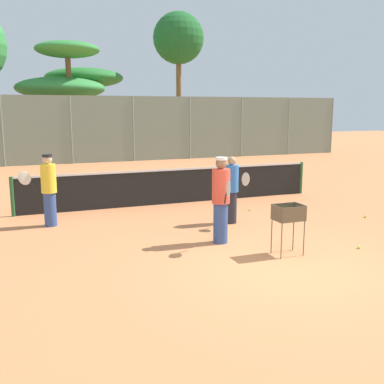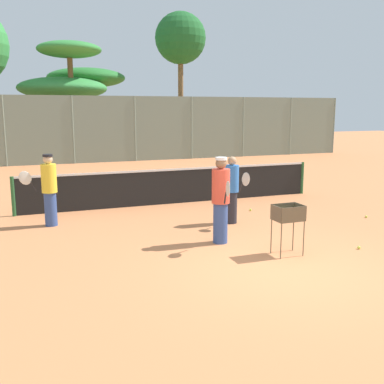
% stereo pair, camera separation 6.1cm
% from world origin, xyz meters
% --- Properties ---
extents(ground_plane, '(80.00, 80.00, 0.00)m').
position_xyz_m(ground_plane, '(0.00, 0.00, 0.00)').
color(ground_plane, '#D37F4C').
extents(tennis_net, '(9.21, 0.10, 1.07)m').
position_xyz_m(tennis_net, '(0.00, 6.08, 0.56)').
color(tennis_net, '#26592D').
rests_on(tennis_net, ground_plane).
extents(back_fence, '(29.78, 0.08, 3.51)m').
position_xyz_m(back_fence, '(-0.00, 17.55, 1.76)').
color(back_fence, gray).
rests_on(back_fence, ground_plane).
extents(tree_0, '(3.27, 3.27, 8.93)m').
position_xyz_m(tree_0, '(5.80, 21.75, 7.21)').
color(tree_0, brown).
rests_on(tree_0, ground_plane).
extents(tree_1, '(3.49, 3.49, 6.45)m').
position_xyz_m(tree_1, '(-1.41, 19.62, 5.87)').
color(tree_1, brown).
rests_on(tree_1, ground_plane).
extents(tree_2, '(4.89, 4.89, 5.38)m').
position_xyz_m(tree_2, '(-0.04, 23.26, 4.74)').
color(tree_2, brown).
rests_on(tree_2, ground_plane).
extents(tree_3, '(5.07, 5.07, 4.63)m').
position_xyz_m(tree_3, '(-1.75, 20.92, 3.93)').
color(tree_3, brown).
rests_on(tree_3, ground_plane).
extents(player_white_outfit, '(0.92, 0.36, 1.76)m').
position_xyz_m(player_white_outfit, '(-3.70, 4.68, 0.91)').
color(player_white_outfit, '#334C8C').
rests_on(player_white_outfit, ground_plane).
extents(player_red_cap, '(0.35, 0.89, 1.68)m').
position_xyz_m(player_red_cap, '(0.56, 3.32, 0.87)').
color(player_red_cap, '#26262D').
rests_on(player_red_cap, ground_plane).
extents(player_yellow_shirt, '(0.38, 0.94, 1.85)m').
position_xyz_m(player_yellow_shirt, '(-0.40, 1.88, 0.96)').
color(player_yellow_shirt, '#334C8C').
rests_on(player_yellow_shirt, ground_plane).
extents(ball_cart, '(0.56, 0.41, 1.00)m').
position_xyz_m(ball_cart, '(0.49, 0.69, 0.76)').
color(ball_cart, brown).
rests_on(ball_cart, ground_plane).
extents(tennis_ball_0, '(0.07, 0.07, 0.07)m').
position_xyz_m(tennis_ball_0, '(2.07, 0.45, 0.03)').
color(tennis_ball_0, '#D1E54C').
rests_on(tennis_ball_0, ground_plane).
extents(tennis_ball_1, '(0.07, 0.07, 0.07)m').
position_xyz_m(tennis_ball_1, '(0.40, 3.38, 0.03)').
color(tennis_ball_1, '#D1E54C').
rests_on(tennis_ball_1, ground_plane).
extents(tennis_ball_2, '(0.07, 0.07, 0.07)m').
position_xyz_m(tennis_ball_2, '(4.13, 2.53, 0.03)').
color(tennis_ball_2, '#D1E54C').
rests_on(tennis_ball_2, ground_plane).
extents(tennis_ball_3, '(0.07, 0.07, 0.07)m').
position_xyz_m(tennis_ball_3, '(1.66, 4.34, 0.03)').
color(tennis_ball_3, '#D1E54C').
rests_on(tennis_ball_3, ground_plane).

